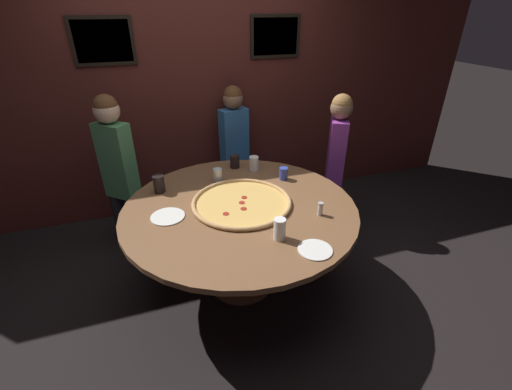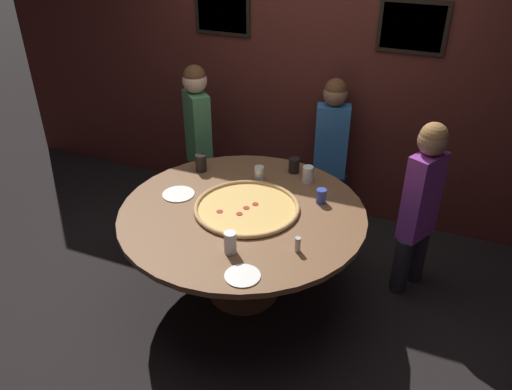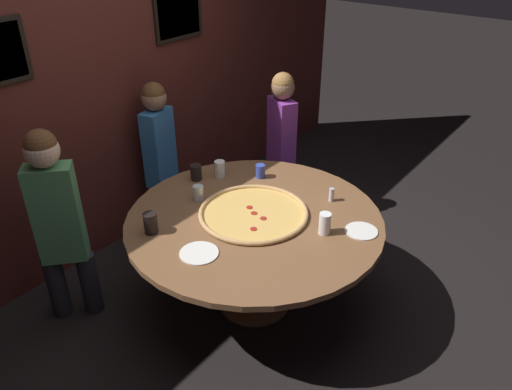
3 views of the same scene
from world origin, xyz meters
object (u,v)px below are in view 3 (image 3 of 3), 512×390
object	(u,v)px
diner_centre_back	(160,151)
diner_far_right	(58,218)
drink_cup_far_left	(260,171)
diner_far_left	(281,138)
giant_pizza	(253,213)
white_plate_right_side	(199,253)
drink_cup_by_shaker	(325,224)
drink_cup_near_left	(196,172)
drink_cup_centre_back	(198,193)
drink_cup_beside_pizza	(220,169)
drink_cup_far_right	(151,223)
dining_table	(254,232)
condiment_shaker	(331,195)
white_plate_left_side	(361,231)

from	to	relation	value
diner_centre_back	diner_far_right	distance (m)	1.18
drink_cup_far_left	diner_far_left	bearing A→B (deg)	22.27
giant_pizza	white_plate_right_side	xyz separation A→B (m)	(-0.54, -0.01, -0.01)
white_plate_right_side	drink_cup_by_shaker	bearing A→B (deg)	-36.60
giant_pizza	drink_cup_near_left	distance (m)	0.66
drink_cup_centre_back	white_plate_right_side	world-z (taller)	drink_cup_centre_back
drink_cup_far_left	diner_centre_back	world-z (taller)	diner_centre_back
drink_cup_beside_pizza	diner_centre_back	size ratio (longest dim) A/B	0.09
white_plate_right_side	diner_far_left	xyz separation A→B (m)	(1.64, 0.56, 0.02)
diner_centre_back	drink_cup_far_right	bearing A→B (deg)	31.24
giant_pizza	diner_far_left	distance (m)	1.23
dining_table	giant_pizza	bearing A→B (deg)	47.46
giant_pizza	white_plate_right_side	bearing A→B (deg)	-178.97
dining_table	drink_cup_far_right	size ratio (longest dim) A/B	12.43
drink_cup_centre_back	white_plate_right_side	bearing A→B (deg)	-136.41
drink_cup_far_left	drink_cup_by_shaker	size ratio (longest dim) A/B	0.72
drink_cup_beside_pizza	diner_centre_back	bearing A→B (deg)	89.78
drink_cup_far_left	diner_far_right	distance (m)	1.46
drink_cup_far_left	drink_cup_beside_pizza	size ratio (longest dim) A/B	0.82
drink_cup_centre_back	condiment_shaker	world-z (taller)	drink_cup_centre_back
drink_cup_beside_pizza	white_plate_left_side	world-z (taller)	drink_cup_beside_pizza
drink_cup_near_left	diner_far_right	bearing A→B (deg)	164.74
giant_pizza	drink_cup_far_right	xyz separation A→B (m)	(-0.56, 0.38, 0.06)
diner_centre_back	condiment_shaker	bearing A→B (deg)	84.10
dining_table	diner_centre_back	world-z (taller)	diner_centre_back
drink_cup_far_left	diner_far_right	bearing A→B (deg)	154.43
drink_cup_beside_pizza	giant_pizza	bearing A→B (deg)	-116.81
drink_cup_far_left	diner_far_left	distance (m)	0.71
drink_cup_far_right	diner_far_left	xyz separation A→B (m)	(1.66, 0.17, -0.05)
dining_table	drink_cup_centre_back	bearing A→B (deg)	97.48
giant_pizza	diner_centre_back	distance (m)	1.23
white_plate_right_side	diner_far_left	distance (m)	1.73
giant_pizza	drink_cup_beside_pizza	world-z (taller)	drink_cup_beside_pizza
drink_cup_by_shaker	diner_far_left	size ratio (longest dim) A/B	0.11
condiment_shaker	diner_centre_back	distance (m)	1.53
drink_cup_by_shaker	diner_far_left	distance (m)	1.44
white_plate_right_side	diner_far_left	size ratio (longest dim) A/B	0.17
drink_cup_near_left	drink_cup_far_right	world-z (taller)	drink_cup_far_right
drink_cup_beside_pizza	drink_cup_centre_back	size ratio (longest dim) A/B	1.16
condiment_shaker	diner_far_left	xyz separation A→B (m)	(0.63, 0.87, -0.03)
white_plate_right_side	drink_cup_beside_pizza	bearing A→B (deg)	33.97
drink_cup_by_shaker	white_plate_left_side	world-z (taller)	drink_cup_by_shaker
drink_cup_beside_pizza	drink_cup_far_right	distance (m)	0.84
drink_cup_centre_back	diner_centre_back	world-z (taller)	diner_centre_back
drink_cup_far_left	diner_centre_back	size ratio (longest dim) A/B	0.08
drink_cup_far_left	white_plate_right_side	xyz separation A→B (m)	(-0.98, -0.29, -0.05)
white_plate_left_side	diner_far_right	size ratio (longest dim) A/B	0.15
drink_cup_far_right	drink_cup_far_left	bearing A→B (deg)	-5.67
drink_cup_by_shaker	drink_cup_far_right	world-z (taller)	drink_cup_by_shaker
giant_pizza	drink_cup_centre_back	world-z (taller)	drink_cup_centre_back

